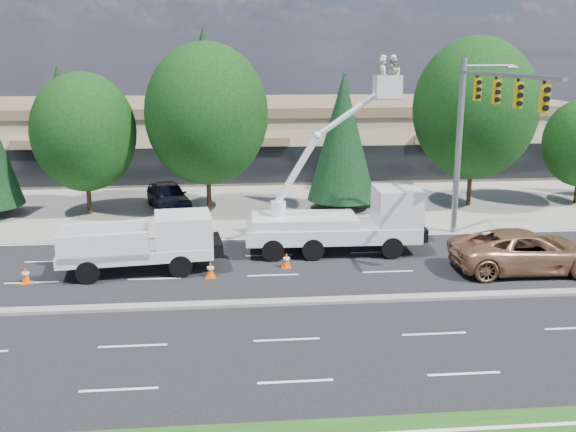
{
  "coord_description": "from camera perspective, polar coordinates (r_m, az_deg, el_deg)",
  "views": [
    {
      "loc": [
        -1.76,
        -22.62,
        9.15
      ],
      "look_at": [
        0.71,
        3.98,
        2.4
      ],
      "focal_mm": 40.0,
      "sensor_mm": 36.0,
      "label": 1
    }
  ],
  "objects": [
    {
      "name": "parked_car_west",
      "position": [
        39.69,
        -10.58,
        1.82
      ],
      "size": [
        3.41,
        5.19,
        1.64
      ],
      "primitive_type": "imported",
      "rotation": [
        0.0,
        0.0,
        0.33
      ],
      "color": "black",
      "rests_on": "ground"
    },
    {
      "name": "road_median",
      "position": [
        24.44,
        -0.8,
        -7.66
      ],
      "size": [
        120.0,
        0.55,
        0.12
      ],
      "primitive_type": "cube",
      "color": "gray",
      "rests_on": "ground"
    },
    {
      "name": "tree_front_c",
      "position": [
        38.76,
        -17.68,
        7.11
      ],
      "size": [
        5.94,
        5.94,
        8.25
      ],
      "color": "#332114",
      "rests_on": "ground"
    },
    {
      "name": "tree_front_d",
      "position": [
        37.79,
        -7.25,
        8.99
      ],
      "size": [
        7.15,
        7.15,
        9.92
      ],
      "color": "#332114",
      "rests_on": "ground"
    },
    {
      "name": "ground",
      "position": [
        24.47,
        -0.8,
        -7.79
      ],
      "size": [
        140.0,
        140.0,
        0.0
      ],
      "primitive_type": "plane",
      "color": "black",
      "rests_on": "ground"
    },
    {
      "name": "utility_pickup",
      "position": [
        28.31,
        -12.38,
        -2.86
      ],
      "size": [
        6.68,
        3.11,
        2.47
      ],
      "rotation": [
        0.0,
        0.0,
        0.12
      ],
      "color": "silver",
      "rests_on": "ground"
    },
    {
      "name": "tree_back_d",
      "position": [
        68.96,
        15.12,
        10.49
      ],
      "size": [
        5.0,
        5.0,
        9.85
      ],
      "color": "#332114",
      "rests_on": "ground"
    },
    {
      "name": "strip_mall",
      "position": [
        53.0,
        -3.39,
        7.31
      ],
      "size": [
        50.4,
        15.4,
        5.5
      ],
      "color": "tan",
      "rests_on": "ground"
    },
    {
      "name": "bucket_truck",
      "position": [
        30.2,
        5.38,
        0.29
      ],
      "size": [
        8.19,
        2.81,
        9.13
      ],
      "rotation": [
        0.0,
        0.0,
        -0.02
      ],
      "color": "silver",
      "rests_on": "ground"
    },
    {
      "name": "tree_front_e",
      "position": [
        38.52,
        4.88,
        7.0
      ],
      "size": [
        4.13,
        4.13,
        8.14
      ],
      "color": "#332114",
      "rests_on": "ground"
    },
    {
      "name": "minivan",
      "position": [
        29.59,
        20.39,
        -2.94
      ],
      "size": [
        6.49,
        3.08,
        1.79
      ],
      "primitive_type": "imported",
      "rotation": [
        0.0,
        0.0,
        1.55
      ],
      "color": "#AA7652",
      "rests_on": "ground"
    },
    {
      "name": "tree_back_a",
      "position": [
        66.8,
        -19.63,
        9.32
      ],
      "size": [
        4.19,
        4.19,
        8.26
      ],
      "color": "#332114",
      "rests_on": "ground"
    },
    {
      "name": "concrete_apron",
      "position": [
        43.63,
        -2.88,
        2.06
      ],
      "size": [
        140.0,
        22.0,
        0.01
      ],
      "primitive_type": "cube",
      "color": "gray",
      "rests_on": "ground"
    },
    {
      "name": "traffic_cone_b",
      "position": [
        27.29,
        -6.9,
        -4.77
      ],
      "size": [
        0.4,
        0.4,
        0.7
      ],
      "color": "#F85307",
      "rests_on": "ground"
    },
    {
      "name": "traffic_cone_d",
      "position": [
        29.82,
        15.71,
        -3.55
      ],
      "size": [
        0.4,
        0.4,
        0.7
      ],
      "color": "#F85307",
      "rests_on": "ground"
    },
    {
      "name": "parked_car_east",
      "position": [
        44.07,
        4.12,
        3.09
      ],
      "size": [
        1.92,
        4.39,
        1.4
      ],
      "primitive_type": "imported",
      "rotation": [
        0.0,
        0.0,
        0.1
      ],
      "color": "black",
      "rests_on": "ground"
    },
    {
      "name": "traffic_cone_a",
      "position": [
        28.56,
        -22.28,
        -4.9
      ],
      "size": [
        0.4,
        0.4,
        0.7
      ],
      "color": "#F85307",
      "rests_on": "ground"
    },
    {
      "name": "signal_mast",
      "position": [
        32.07,
        16.46,
        8.07
      ],
      "size": [
        2.76,
        10.16,
        9.0
      ],
      "color": "gray",
      "rests_on": "ground"
    },
    {
      "name": "traffic_cone_c",
      "position": [
        28.29,
        -0.14,
        -3.97
      ],
      "size": [
        0.4,
        0.4,
        0.7
      ],
      "color": "#F85307",
      "rests_on": "ground"
    },
    {
      "name": "tree_back_b",
      "position": [
        64.72,
        -7.43,
        11.62
      ],
      "size": [
        6.05,
        6.05,
        11.92
      ],
      "color": "#332114",
      "rests_on": "ground"
    },
    {
      "name": "tree_back_c",
      "position": [
        65.89,
        5.07,
        9.63
      ],
      "size": [
        3.77,
        3.77,
        7.44
      ],
      "color": "#332114",
      "rests_on": "ground"
    },
    {
      "name": "tree_front_f",
      "position": [
        40.54,
        16.28,
        9.17
      ],
      "size": [
        7.39,
        7.39,
        10.26
      ],
      "color": "#332114",
      "rests_on": "ground"
    }
  ]
}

